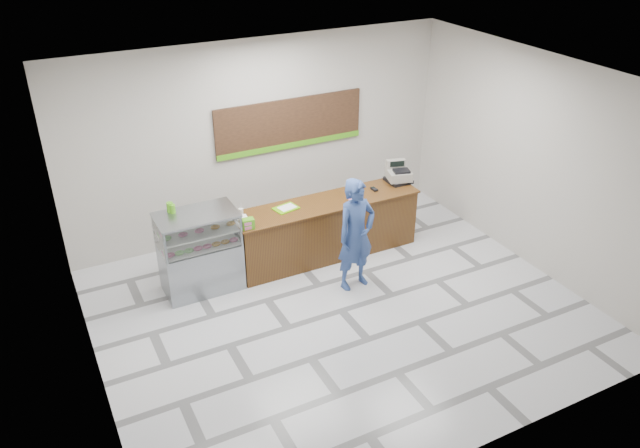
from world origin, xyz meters
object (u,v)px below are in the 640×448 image
display_case (200,251)px  serving_tray (286,208)px  sales_counter (327,229)px  customer (356,235)px  cash_register (398,174)px

display_case → serving_tray: 1.56m
sales_counter → display_case: size_ratio=2.45×
sales_counter → display_case: (-2.22, -0.00, 0.16)m
serving_tray → customer: 1.30m
cash_register → customer: size_ratio=0.28×
display_case → customer: (2.20, -1.02, 0.24)m
cash_register → customer: 1.93m
cash_register → serving_tray: cash_register is taller
sales_counter → cash_register: (1.50, 0.14, 0.65)m
sales_counter → serving_tray: (-0.71, 0.07, 0.52)m
display_case → serving_tray: bearing=2.8°
serving_tray → customer: customer is taller
cash_register → customer: (-1.52, -1.15, -0.25)m
sales_counter → customer: bearing=-91.2°
cash_register → customer: bearing=-127.0°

